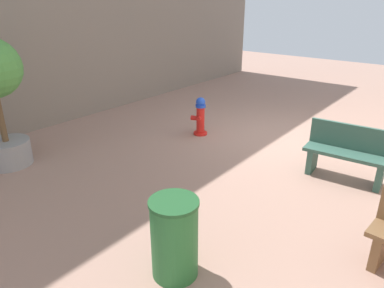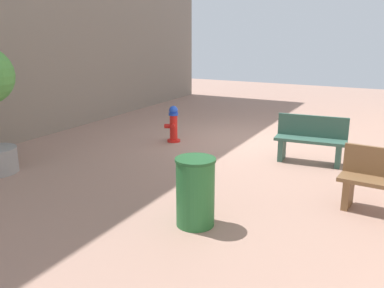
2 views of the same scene
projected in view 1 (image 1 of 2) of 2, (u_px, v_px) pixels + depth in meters
The scene contains 4 objects.
ground_plane at pixel (278, 139), 8.02m from camera, with size 23.40×23.40×0.00m, color #9E7A6B.
fire_hydrant at pixel (200, 116), 8.13m from camera, with size 0.38×0.40×0.88m.
bench_near at pixel (348, 153), 6.13m from camera, with size 1.43×0.54×0.95m.
trash_bin at pixel (174, 238), 3.96m from camera, with size 0.55×0.55×0.96m.
Camera 1 is at (-3.13, 7.04, 2.97)m, focal length 33.33 mm.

